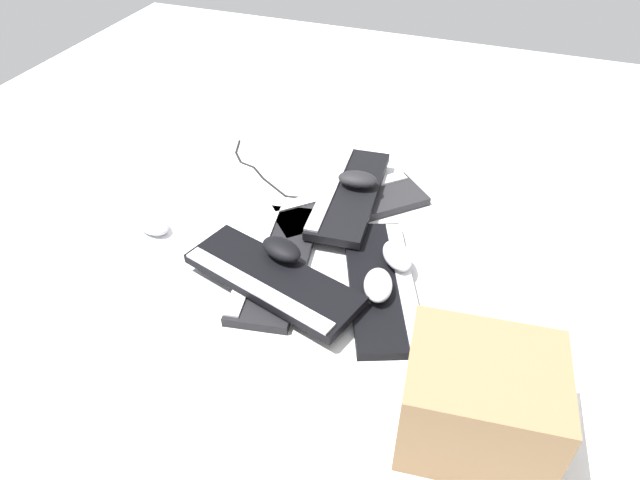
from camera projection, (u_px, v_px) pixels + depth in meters
name	position (u px, v px, depth m)	size (l,w,h in m)	color
ground_plane	(345.00, 258.00, 1.46)	(3.20, 3.20, 0.00)	white
keyboard_0	(349.00, 205.00, 1.61)	(0.41, 0.42, 0.03)	#232326
keyboard_1	(276.00, 262.00, 1.43)	(0.46, 0.22, 0.03)	black
keyboard_2	(382.00, 284.00, 1.37)	(0.46, 0.30, 0.03)	black
keyboard_3	(272.00, 279.00, 1.34)	(0.27, 0.46, 0.03)	black
keyboard_4	(349.00, 193.00, 1.61)	(0.45, 0.19, 0.03)	black
mouse_0	(397.00, 256.00, 1.39)	(0.11, 0.07, 0.04)	#B7B7BC
mouse_1	(358.00, 179.00, 1.59)	(0.11, 0.07, 0.04)	black
mouse_2	(378.00, 285.00, 1.31)	(0.11, 0.07, 0.04)	#B7B7BC
mouse_3	(281.00, 249.00, 1.36)	(0.11, 0.07, 0.04)	black
mouse_4	(152.00, 224.00, 1.53)	(0.11, 0.07, 0.04)	#B7B7BC
cable_0	(290.00, 182.00, 1.72)	(0.26, 0.54, 0.01)	black
cardboard_box	(479.00, 401.00, 1.01)	(0.27, 0.22, 0.20)	olive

